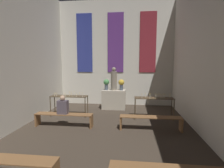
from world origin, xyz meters
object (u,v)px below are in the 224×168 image
Objects in this scene: flower_vase_right at (121,84)px; candle_rack_left at (69,98)px; candle_rack_right at (154,100)px; pew_back_right at (150,120)px; person_seated at (63,106)px; statue at (114,80)px; pew_second_left at (4,164)px; altar at (114,99)px; pew_back_left at (64,117)px; flower_vase_left at (106,83)px.

flower_vase_right is 0.34× the size of candle_rack_left.
candle_rack_right is at bearing -44.98° from flower_vase_right.
pew_back_right is 3.12× the size of person_seated.
flower_vase_right reaches higher than pew_back_right.
statue is 5.94m from pew_second_left.
person_seated reaches higher than altar.
pew_second_left is 4.25m from pew_back_right.
pew_back_left is 3.12× the size of person_seated.
flower_vase_right is 2.62m from candle_rack_left.
altar is 1.01× the size of statue.
flower_vase_left is 3.40m from pew_back_right.
altar is at bearing 60.25° from pew_back_left.
candle_rack_right is at bearing -33.22° from flower_vase_left.
pew_back_right is at bearing 0.00° from pew_back_left.
candle_rack_right is (1.41, -1.41, -0.49)m from flower_vase_right.
pew_second_left is (-1.15, -5.63, -0.92)m from flower_vase_left.
candle_rack_right is at bearing 51.84° from pew_second_left.
flower_vase_left is 0.26× the size of pew_back_right.
altar is 3.08m from pew_back_left.
candle_rack_right is at bearing 20.75° from pew_back_left.
statue is 0.72× the size of candle_rack_left.
person_seated is at bearing -159.41° from candle_rack_right.
flower_vase_right is 3.33m from person_seated.
person_seated is at bearing -120.18° from altar.
person_seated is (-0.03, 0.00, 0.41)m from pew_back_left.
pew_second_left is at bearing -105.16° from statue.
statue is 1.70× the size of person_seated.
flower_vase_left is 0.80× the size of person_seated.
candle_rack_right is 3.57m from person_seated.
pew_second_left is 2.96m from pew_back_left.
candle_rack_right is (1.79, -1.41, 0.30)m from altar.
altar is 0.99m from statue.
pew_back_right is at bearing -60.25° from statue.
candle_rack_right is 2.36× the size of person_seated.
flower_vase_right is 6.01m from pew_second_left.
candle_rack_left is at bearing 93.41° from pew_second_left.
pew_second_left is at bearing -108.63° from flower_vase_right.
pew_back_left and pew_back_right have the same top height.
person_seated reaches higher than pew_back_left.
candle_rack_right reaches higher than pew_back_right.
statue is 0.72× the size of candle_rack_right.
flower_vase_left reaches higher than pew_back_left.
candle_rack_left reaches higher than pew_back_left.
flower_vase_left is 2.63m from candle_rack_right.
flower_vase_right is 3.40m from pew_back_left.
flower_vase_right is at bearing 54.59° from pew_back_left.
pew_back_left is at bearing -159.25° from candle_rack_right.
person_seated is (-3.34, -1.25, -0.02)m from candle_rack_right.
candle_rack_left is 2.36× the size of person_seated.
candle_rack_right is 5.38m from pew_second_left.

